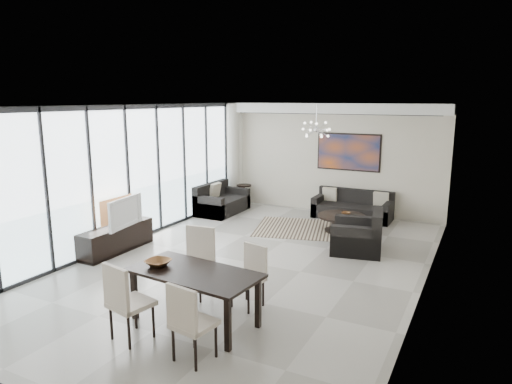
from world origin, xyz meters
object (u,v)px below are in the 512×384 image
Objects in this scene: coffee_table at (342,222)px; sofa_main at (353,209)px; dining_table at (194,277)px; television at (121,212)px; tv_console at (116,239)px.

sofa_main is at bearing 94.19° from coffee_table.
television is at bearing 149.00° from dining_table.
coffee_table is 5.00m from tv_console.
dining_table is at bearing -128.84° from television.
sofa_main is 5.89m from tv_console.
dining_table reaches higher than sofa_main.
sofa_main is at bearing -43.67° from television.
television is at bearing -135.63° from coffee_table.
coffee_table is 5.23m from dining_table.
tv_console is at bearing -136.71° from coffee_table.
dining_table reaches higher than coffee_table.
coffee_table is at bearing -85.81° from sofa_main.
coffee_table is at bearing 84.37° from dining_table.
coffee_table is at bearing -53.47° from television.
sofa_main is 5.81m from television.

